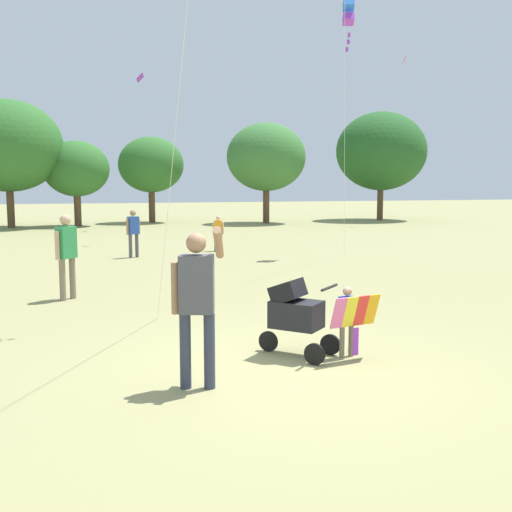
{
  "coord_description": "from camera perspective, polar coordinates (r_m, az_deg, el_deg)",
  "views": [
    {
      "loc": [
        -2.27,
        -6.83,
        2.3
      ],
      "look_at": [
        -0.07,
        0.98,
        1.3
      ],
      "focal_mm": 42.4,
      "sensor_mm": 36.0,
      "label": 1
    }
  ],
  "objects": [
    {
      "name": "kite_orange_delta",
      "position": [
        19.91,
        8.72,
        21.69
      ],
      "size": [
        1.96,
        3.9,
        7.8
      ],
      "color": "blue",
      "rests_on": "ground"
    },
    {
      "name": "person_sitting_far",
      "position": [
        12.3,
        -17.45,
        0.57
      ],
      "size": [
        0.41,
        0.41,
        1.67
      ],
      "color": "#7F705B",
      "rests_on": "ground"
    },
    {
      "name": "person_adult_flyer",
      "position": [
        6.69,
        -5.61,
        -3.73
      ],
      "size": [
        0.65,
        0.53,
        1.83
      ],
      "color": "#33384C",
      "rests_on": "ground"
    },
    {
      "name": "ground_plane",
      "position": [
        7.56,
        2.58,
        -10.7
      ],
      "size": [
        120.0,
        120.0,
        0.0
      ],
      "primitive_type": "plane",
      "color": "#938E5B"
    },
    {
      "name": "stroller",
      "position": [
        8.02,
        3.7,
        -5.17
      ],
      "size": [
        0.98,
        0.97,
        1.03
      ],
      "color": "black",
      "rests_on": "ground"
    },
    {
      "name": "child_with_butterfly_kite",
      "position": [
        8.0,
        8.76,
        -5.53
      ],
      "size": [
        0.7,
        0.4,
        0.94
      ],
      "color": "#7F705B",
      "rests_on": "ground"
    },
    {
      "name": "person_red_shirt",
      "position": [
        20.11,
        -3.58,
        2.45
      ],
      "size": [
        0.36,
        0.24,
        1.19
      ],
      "color": "#232328",
      "rests_on": "ground"
    },
    {
      "name": "treeline_distant",
      "position": [
        33.28,
        -16.54,
        9.11
      ],
      "size": [
        39.91,
        6.91,
        6.42
      ],
      "color": "brown",
      "rests_on": "ground"
    },
    {
      "name": "person_couple_left",
      "position": [
        18.71,
        -11.5,
        2.47
      ],
      "size": [
        0.43,
        0.31,
        1.46
      ],
      "color": "#4C4C51",
      "rests_on": "ground"
    }
  ]
}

